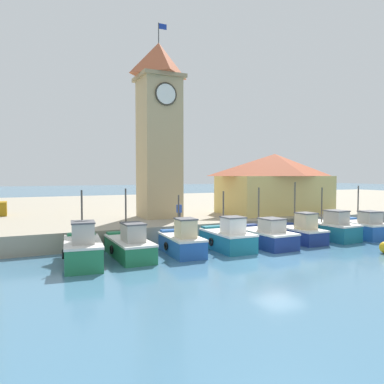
# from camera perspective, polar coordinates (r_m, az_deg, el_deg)

# --- Properties ---
(ground_plane) EXTENTS (300.00, 300.00, 0.00)m
(ground_plane) POSITION_cam_1_polar(r_m,az_deg,el_deg) (22.25, 13.10, -9.96)
(ground_plane) COLOR teal
(quay_wharf) EXTENTS (120.00, 40.00, 1.27)m
(quay_wharf) POSITION_cam_1_polar(r_m,az_deg,el_deg) (46.05, -8.00, -2.56)
(quay_wharf) COLOR #9E937F
(quay_wharf) RESTS_ON ground
(fishing_boat_far_left) EXTENTS (2.42, 4.67, 4.00)m
(fishing_boat_far_left) POSITION_cam_1_polar(r_m,az_deg,el_deg) (21.02, -16.32, -8.42)
(fishing_boat_far_left) COLOR #237A4C
(fishing_boat_far_left) RESTS_ON ground
(fishing_boat_left_outer) EXTENTS (1.98, 5.06, 4.01)m
(fishing_boat_left_outer) POSITION_cam_1_polar(r_m,az_deg,el_deg) (22.30, -9.54, -8.03)
(fishing_boat_left_outer) COLOR #237A4C
(fishing_boat_left_outer) RESTS_ON ground
(fishing_boat_left_inner) EXTENTS (1.99, 4.21, 3.58)m
(fishing_boat_left_inner) POSITION_cam_1_polar(r_m,az_deg,el_deg) (22.90, -1.56, -7.60)
(fishing_boat_left_inner) COLOR #2356A8
(fishing_boat_left_inner) RESTS_ON ground
(fishing_boat_mid_left) EXTENTS (2.18, 4.20, 3.75)m
(fishing_boat_mid_left) POSITION_cam_1_polar(r_m,az_deg,el_deg) (24.33, 5.44, -6.98)
(fishing_boat_mid_left) COLOR #196B7F
(fishing_boat_mid_left) RESTS_ON ground
(fishing_boat_center) EXTENTS (2.35, 4.88, 3.95)m
(fishing_boat_center) POSITION_cam_1_polar(r_m,az_deg,el_deg) (25.86, 10.97, -6.60)
(fishing_boat_center) COLOR navy
(fishing_boat_center) RESTS_ON ground
(fishing_boat_mid_right) EXTENTS (1.96, 4.13, 4.29)m
(fishing_boat_mid_right) POSITION_cam_1_polar(r_m,az_deg,el_deg) (27.98, 16.09, -5.89)
(fishing_boat_mid_right) COLOR navy
(fishing_boat_mid_right) RESTS_ON ground
(fishing_boat_right_inner) EXTENTS (2.41, 4.78, 3.85)m
(fishing_boat_right_inner) POSITION_cam_1_polar(r_m,az_deg,el_deg) (29.95, 20.02, -5.27)
(fishing_boat_right_inner) COLOR #196B7F
(fishing_boat_right_inner) RESTS_ON ground
(fishing_boat_right_outer) EXTENTS (2.53, 4.28, 3.97)m
(fishing_boat_right_outer) POSITION_cam_1_polar(r_m,az_deg,el_deg) (31.66, 24.60, -4.99)
(fishing_boat_right_outer) COLOR #2356A8
(fishing_boat_right_outer) RESTS_ON ground
(clock_tower) EXTENTS (3.58, 3.58, 15.97)m
(clock_tower) POSITION_cam_1_polar(r_m,az_deg,el_deg) (31.54, -5.05, 10.00)
(clock_tower) COLOR tan
(clock_tower) RESTS_ON quay_wharf
(warehouse_right) EXTENTS (10.11, 5.99, 5.47)m
(warehouse_right) POSITION_cam_1_polar(r_m,az_deg,el_deg) (35.52, 12.46, 1.40)
(warehouse_right) COLOR tan
(warehouse_right) RESTS_ON quay_wharf
(dock_worker_near_tower) EXTENTS (0.34, 0.22, 1.62)m
(dock_worker_near_tower) POSITION_cam_1_polar(r_m,az_deg,el_deg) (26.75, -1.98, -3.16)
(dock_worker_near_tower) COLOR #33333D
(dock_worker_near_tower) RESTS_ON quay_wharf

